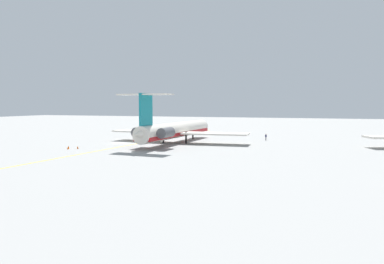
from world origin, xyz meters
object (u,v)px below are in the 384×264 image
at_px(ground_crew_starboard, 166,131).
at_px(ground_crew_portside, 157,131).
at_px(ground_crew_near_nose, 148,131).
at_px(ground_crew_near_tail, 266,136).
at_px(main_jetliner, 175,130).
at_px(safety_cone_tail, 78,147).
at_px(safety_cone_wingtip, 68,148).
at_px(safety_cone_nose, 68,147).

bearing_deg(ground_crew_starboard, ground_crew_portside, 121.22).
relative_size(ground_crew_portside, ground_crew_starboard, 1.06).
relative_size(ground_crew_near_nose, ground_crew_near_tail, 0.98).
relative_size(main_jetliner, ground_crew_near_nose, 23.31).
xyz_separation_m(ground_crew_portside, safety_cone_tail, (37.00, -1.41, -0.88)).
relative_size(ground_crew_starboard, safety_cone_tail, 3.12).
bearing_deg(ground_crew_portside, ground_crew_near_nose, -158.77).
bearing_deg(ground_crew_starboard, safety_cone_tail, 141.13).
height_order(ground_crew_portside, safety_cone_wingtip, ground_crew_portside).
distance_m(ground_crew_starboard, safety_cone_wingtip, 41.85).
bearing_deg(safety_cone_tail, safety_cone_wingtip, -39.14).
height_order(safety_cone_wingtip, safety_cone_tail, same).
relative_size(ground_crew_near_tail, safety_cone_wingtip, 3.19).
height_order(safety_cone_nose, safety_cone_wingtip, same).
relative_size(safety_cone_nose, safety_cone_wingtip, 1.00).
bearing_deg(safety_cone_nose, ground_crew_starboard, 173.09).
distance_m(ground_crew_near_tail, safety_cone_wingtip, 48.96).
bearing_deg(ground_crew_portside, ground_crew_starboard, 86.29).
relative_size(ground_crew_near_nose, safety_cone_nose, 3.12).
xyz_separation_m(ground_crew_near_nose, ground_crew_starboard, (-3.16, 4.56, 0.00)).
bearing_deg(ground_crew_starboard, ground_crew_near_tail, -139.92).
distance_m(ground_crew_near_nose, safety_cone_tail, 36.99).
relative_size(main_jetliner, safety_cone_nose, 72.66).
xyz_separation_m(main_jetliner, ground_crew_near_nose, (-19.74, -16.93, -2.09)).
bearing_deg(main_jetliner, ground_crew_near_nose, 42.86).
bearing_deg(safety_cone_nose, ground_crew_near_nose, 179.48).
height_order(ground_crew_near_nose, safety_cone_wingtip, ground_crew_near_nose).
xyz_separation_m(ground_crew_starboard, safety_cone_nose, (40.41, -4.90, -0.81)).
relative_size(ground_crew_near_tail, ground_crew_portside, 0.96).
height_order(ground_crew_near_nose, ground_crew_near_tail, ground_crew_near_tail).
bearing_deg(ground_crew_starboard, ground_crew_near_nose, 89.87).
xyz_separation_m(safety_cone_nose, safety_cone_tail, (-0.31, 2.11, 0.00)).
bearing_deg(ground_crew_near_tail, main_jetliner, 123.28).
xyz_separation_m(ground_crew_near_tail, safety_cone_tail, (31.49, -34.86, -0.84)).
bearing_deg(ground_crew_near_nose, ground_crew_near_tail, -23.78).
xyz_separation_m(ground_crew_portside, ground_crew_starboard, (-3.11, 1.37, -0.07)).
bearing_deg(safety_cone_tail, ground_crew_starboard, 176.03).
bearing_deg(ground_crew_near_nose, safety_cone_wingtip, -104.55).
distance_m(main_jetliner, ground_crew_near_tail, 24.43).
height_order(ground_crew_near_tail, ground_crew_starboard, ground_crew_near_tail).
height_order(ground_crew_starboard, safety_cone_nose, ground_crew_starboard).
height_order(main_jetliner, ground_crew_near_tail, main_jetliner).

